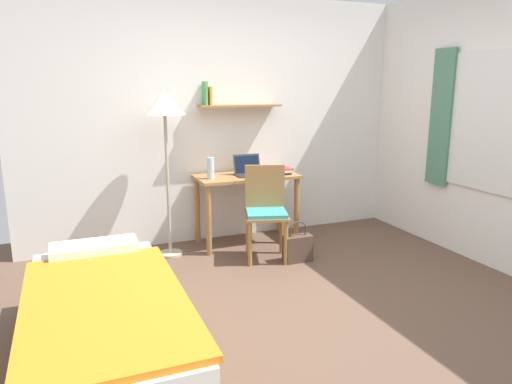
# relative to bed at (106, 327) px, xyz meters

# --- Properties ---
(ground_plane) EXTENTS (5.28, 5.28, 0.00)m
(ground_plane) POSITION_rel_bed_xyz_m (1.50, 0.12, -0.24)
(ground_plane) COLOR brown
(wall_back) EXTENTS (4.40, 0.27, 2.60)m
(wall_back) POSITION_rel_bed_xyz_m (1.50, 2.14, 1.06)
(wall_back) COLOR white
(wall_back) RESTS_ON ground_plane
(bed) EXTENTS (0.91, 1.97, 0.54)m
(bed) POSITION_rel_bed_xyz_m (0.00, 0.00, 0.00)
(bed) COLOR #9E703D
(bed) RESTS_ON ground_plane
(desk) EXTENTS (1.07, 0.53, 0.75)m
(desk) POSITION_rel_bed_xyz_m (1.62, 1.82, 0.37)
(desk) COLOR #9E703D
(desk) RESTS_ON ground_plane
(desk_chair) EXTENTS (0.51, 0.49, 0.91)m
(desk_chair) POSITION_rel_bed_xyz_m (1.63, 1.33, 0.27)
(desk_chair) COLOR #9E703D
(desk_chair) RESTS_ON ground_plane
(standing_lamp) EXTENTS (0.40, 0.40, 1.63)m
(standing_lamp) POSITION_rel_bed_xyz_m (0.77, 1.76, 1.19)
(standing_lamp) COLOR #B2A893
(standing_lamp) RESTS_ON ground_plane
(laptop) EXTENTS (0.30, 0.22, 0.21)m
(laptop) POSITION_rel_bed_xyz_m (1.64, 1.82, 0.56)
(laptop) COLOR #2D2D33
(laptop) RESTS_ON desk
(water_bottle) EXTENTS (0.07, 0.07, 0.22)m
(water_bottle) POSITION_rel_bed_xyz_m (1.21, 1.77, 0.62)
(water_bottle) COLOR silver
(water_bottle) RESTS_ON desk
(book_stack) EXTENTS (0.18, 0.23, 0.07)m
(book_stack) POSITION_rel_bed_xyz_m (2.00, 1.76, 0.54)
(book_stack) COLOR #333338
(book_stack) RESTS_ON desk
(handbag) EXTENTS (0.28, 0.13, 0.41)m
(handbag) POSITION_rel_bed_xyz_m (1.88, 1.12, -0.10)
(handbag) COLOR #4C382D
(handbag) RESTS_ON ground_plane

